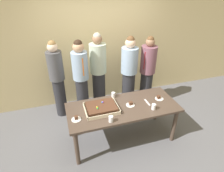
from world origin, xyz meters
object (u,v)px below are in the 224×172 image
(person_striped_tie_right, at_px, (147,71))
(person_far_right_suit, at_px, (129,73))
(plated_slice_near_right, at_px, (76,119))
(drink_cup_middle, at_px, (154,107))
(party_table, at_px, (123,110))
(person_serving_front, at_px, (81,79))
(cake_server_utensil, at_px, (147,102))
(person_left_edge_reaching, at_px, (57,79))
(plated_slice_near_left, at_px, (159,98))
(person_green_shirt_behind, at_px, (98,72))
(drink_cup_nearest, at_px, (113,95))
(sheet_cake, at_px, (101,108))
(plated_slice_far_left, at_px, (131,104))
(drink_cup_far_end, at_px, (111,119))

(person_striped_tie_right, distance_m, person_far_right_suit, 0.45)
(plated_slice_near_right, distance_m, drink_cup_middle, 1.28)
(party_table, bearing_deg, person_serving_front, 121.00)
(cake_server_utensil, relative_size, person_serving_front, 0.12)
(plated_slice_near_right, xyz_separation_m, person_left_edge_reaching, (-0.20, 1.23, 0.12))
(plated_slice_near_left, distance_m, plated_slice_near_right, 1.53)
(plated_slice_near_right, relative_size, person_green_shirt_behind, 0.09)
(person_far_right_suit, distance_m, person_left_edge_reaching, 1.50)
(drink_cup_nearest, distance_m, person_serving_front, 0.78)
(sheet_cake, bearing_deg, person_serving_front, 101.27)
(party_table, xyz_separation_m, plated_slice_far_left, (0.14, -0.00, 0.11))
(plated_slice_near_right, xyz_separation_m, person_far_right_suit, (1.29, 1.04, 0.12))
(plated_slice_far_left, distance_m, person_far_right_suit, 1.00)
(plated_slice_near_right, relative_size, plated_slice_far_left, 1.00)
(party_table, distance_m, drink_cup_middle, 0.53)
(cake_server_utensil, bearing_deg, plated_slice_far_left, 176.80)
(plated_slice_far_left, xyz_separation_m, drink_cup_nearest, (-0.21, 0.33, 0.03))
(plated_slice_near_left, bearing_deg, drink_cup_middle, -134.61)
(party_table, distance_m, person_green_shirt_behind, 1.17)
(plated_slice_near_left, xyz_separation_m, person_green_shirt_behind, (-0.86, 1.10, 0.15))
(drink_cup_nearest, xyz_separation_m, cake_server_utensil, (0.52, -0.35, -0.05))
(drink_cup_middle, bearing_deg, party_table, 153.95)
(cake_server_utensil, height_order, person_green_shirt_behind, person_green_shirt_behind)
(plated_slice_near_left, bearing_deg, person_far_right_suit, 104.30)
(cake_server_utensil, bearing_deg, party_table, 177.59)
(party_table, height_order, cake_server_utensil, cake_server_utensil)
(plated_slice_far_left, xyz_separation_m, cake_server_utensil, (0.31, -0.02, -0.02))
(sheet_cake, bearing_deg, person_green_shirt_behind, 78.41)
(drink_cup_nearest, bearing_deg, drink_cup_middle, -46.25)
(sheet_cake, height_order, person_green_shirt_behind, person_green_shirt_behind)
(cake_server_utensil, bearing_deg, person_serving_front, 136.86)
(party_table, relative_size, sheet_cake, 3.46)
(party_table, bearing_deg, plated_slice_near_right, -172.37)
(drink_cup_far_end, height_order, person_serving_front, person_serving_front)
(person_serving_front, bearing_deg, plated_slice_near_left, 43.28)
(sheet_cake, relative_size, plated_slice_near_right, 3.68)
(plated_slice_near_right, bearing_deg, plated_slice_near_left, 5.06)
(party_table, xyz_separation_m, person_far_right_suit, (0.48, 0.93, 0.22))
(drink_cup_nearest, bearing_deg, person_green_shirt_behind, 95.70)
(plated_slice_near_right, bearing_deg, drink_cup_middle, -5.22)
(drink_cup_nearest, xyz_separation_m, person_far_right_suit, (0.55, 0.60, 0.08))
(drink_cup_nearest, height_order, drink_cup_middle, same)
(drink_cup_far_end, relative_size, person_striped_tie_right, 0.06)
(plated_slice_near_right, bearing_deg, sheet_cake, 16.55)
(sheet_cake, xyz_separation_m, plated_slice_far_left, (0.52, -0.02, -0.02))
(drink_cup_middle, bearing_deg, plated_slice_far_left, 145.25)
(plated_slice_near_left, distance_m, cake_server_utensil, 0.26)
(person_serving_front, distance_m, person_green_shirt_behind, 0.46)
(drink_cup_nearest, bearing_deg, plated_slice_far_left, -57.81)
(plated_slice_far_left, bearing_deg, sheet_cake, 177.49)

